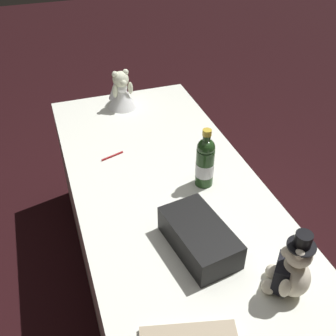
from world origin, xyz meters
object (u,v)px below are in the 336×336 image
(teddy_bear_groom, at_px, (291,270))
(champagne_bottle, at_px, (205,162))
(teddy_bear_bride, at_px, (121,91))
(signing_pen, at_px, (111,156))
(gift_case_black, at_px, (199,237))

(teddy_bear_groom, bearing_deg, champagne_bottle, 3.96)
(teddy_bear_bride, relative_size, signing_pen, 1.87)
(teddy_bear_bride, height_order, signing_pen, teddy_bear_bride)
(gift_case_black, bearing_deg, champagne_bottle, -25.66)
(teddy_bear_bride, relative_size, gift_case_black, 0.65)
(teddy_bear_groom, distance_m, teddy_bear_bride, 1.47)
(teddy_bear_groom, height_order, gift_case_black, teddy_bear_groom)
(signing_pen, xyz_separation_m, gift_case_black, (-0.68, -0.18, 0.05))
(teddy_bear_groom, relative_size, teddy_bear_bride, 1.18)
(champagne_bottle, xyz_separation_m, signing_pen, (0.34, 0.35, -0.12))
(champagne_bottle, distance_m, signing_pen, 0.50)
(champagne_bottle, xyz_separation_m, gift_case_black, (-0.35, 0.17, -0.07))
(teddy_bear_groom, bearing_deg, signing_pen, 22.47)
(champagne_bottle, distance_m, gift_case_black, 0.39)
(champagne_bottle, height_order, signing_pen, champagne_bottle)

